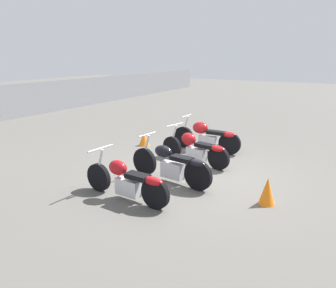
{
  "coord_description": "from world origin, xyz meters",
  "views": [
    {
      "loc": [
        -6.75,
        -3.15,
        2.77
      ],
      "look_at": [
        0.0,
        0.76,
        0.65
      ],
      "focal_mm": 35.0,
      "sensor_mm": 36.0,
      "label": 1
    }
  ],
  "objects_px": {
    "motorcycle_slot_2": "(195,149)",
    "motorcycle_slot_3": "(207,136)",
    "motorcycle_slot_0": "(127,181)",
    "traffic_cone_near": "(267,191)",
    "traffic_cone_far": "(144,139)",
    "motorcycle_slot_1": "(172,165)"
  },
  "relations": [
    {
      "from": "motorcycle_slot_2",
      "to": "motorcycle_slot_3",
      "type": "xyz_separation_m",
      "value": [
        1.23,
        0.22,
        0.04
      ]
    },
    {
      "from": "motorcycle_slot_1",
      "to": "motorcycle_slot_3",
      "type": "relative_size",
      "value": 1.0
    },
    {
      "from": "motorcycle_slot_1",
      "to": "traffic_cone_far",
      "type": "relative_size",
      "value": 5.17
    },
    {
      "from": "traffic_cone_near",
      "to": "traffic_cone_far",
      "type": "distance_m",
      "value": 5.02
    },
    {
      "from": "traffic_cone_near",
      "to": "motorcycle_slot_1",
      "type": "bearing_deg",
      "value": 88.43
    },
    {
      "from": "traffic_cone_far",
      "to": "motorcycle_slot_3",
      "type": "bearing_deg",
      "value": -78.23
    },
    {
      "from": "motorcycle_slot_1",
      "to": "traffic_cone_near",
      "type": "bearing_deg",
      "value": -83.61
    },
    {
      "from": "motorcycle_slot_0",
      "to": "traffic_cone_far",
      "type": "xyz_separation_m",
      "value": [
        3.53,
        2.0,
        -0.19
      ]
    },
    {
      "from": "motorcycle_slot_3",
      "to": "traffic_cone_far",
      "type": "bearing_deg",
      "value": 102.7
    },
    {
      "from": "motorcycle_slot_1",
      "to": "traffic_cone_near",
      "type": "distance_m",
      "value": 2.13
    },
    {
      "from": "motorcycle_slot_2",
      "to": "traffic_cone_near",
      "type": "xyz_separation_m",
      "value": [
        -1.53,
        -2.24,
        -0.14
      ]
    },
    {
      "from": "motorcycle_slot_2",
      "to": "motorcycle_slot_3",
      "type": "distance_m",
      "value": 1.25
    },
    {
      "from": "motorcycle_slot_0",
      "to": "motorcycle_slot_3",
      "type": "height_order",
      "value": "motorcycle_slot_3"
    },
    {
      "from": "motorcycle_slot_1",
      "to": "traffic_cone_near",
      "type": "height_order",
      "value": "motorcycle_slot_1"
    },
    {
      "from": "traffic_cone_near",
      "to": "traffic_cone_far",
      "type": "bearing_deg",
      "value": 62.02
    },
    {
      "from": "motorcycle_slot_0",
      "to": "traffic_cone_near",
      "type": "xyz_separation_m",
      "value": [
        1.18,
        -2.43,
        -0.13
      ]
    },
    {
      "from": "motorcycle_slot_3",
      "to": "motorcycle_slot_1",
      "type": "bearing_deg",
      "value": -172.03
    },
    {
      "from": "motorcycle_slot_2",
      "to": "traffic_cone_far",
      "type": "bearing_deg",
      "value": 81.08
    },
    {
      "from": "motorcycle_slot_1",
      "to": "traffic_cone_far",
      "type": "distance_m",
      "value": 3.26
    },
    {
      "from": "motorcycle_slot_0",
      "to": "motorcycle_slot_2",
      "type": "bearing_deg",
      "value": 0.49
    },
    {
      "from": "motorcycle_slot_0",
      "to": "traffic_cone_far",
      "type": "distance_m",
      "value": 4.06
    },
    {
      "from": "motorcycle_slot_1",
      "to": "motorcycle_slot_2",
      "type": "height_order",
      "value": "motorcycle_slot_1"
    }
  ]
}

